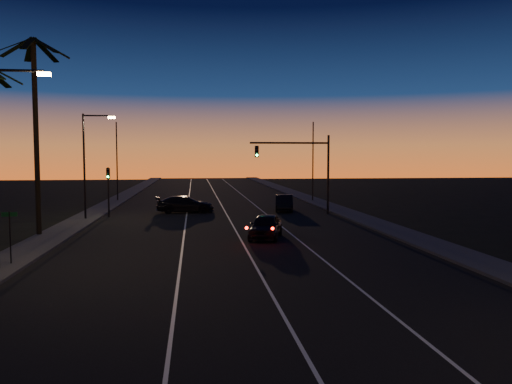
{
  "coord_description": "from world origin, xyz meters",
  "views": [
    {
      "loc": [
        -2.3,
        -3.1,
        5.12
      ],
      "look_at": [
        1.06,
        24.01,
        3.17
      ],
      "focal_mm": 35.0,
      "sensor_mm": 36.0,
      "label": 1
    }
  ],
  "objects": [
    {
      "name": "road",
      "position": [
        0.0,
        30.0,
        0.01
      ],
      "size": [
        20.0,
        170.0,
        0.01
      ],
      "primitive_type": "cube",
      "color": "black",
      "rests_on": "ground"
    },
    {
      "name": "sidewalk_left",
      "position": [
        -11.2,
        30.0,
        0.08
      ],
      "size": [
        2.4,
        170.0,
        0.16
      ],
      "primitive_type": "cube",
      "color": "#333331",
      "rests_on": "ground"
    },
    {
      "name": "sidewalk_right",
      "position": [
        11.2,
        30.0,
        0.08
      ],
      "size": [
        2.4,
        170.0,
        0.16
      ],
      "primitive_type": "cube",
      "color": "#333331",
      "rests_on": "ground"
    },
    {
      "name": "lane_stripe_left",
      "position": [
        -3.0,
        30.0,
        0.02
      ],
      "size": [
        0.12,
        160.0,
        0.01
      ],
      "primitive_type": "cube",
      "color": "silver",
      "rests_on": "road"
    },
    {
      "name": "lane_stripe_mid",
      "position": [
        0.5,
        30.0,
        0.02
      ],
      "size": [
        0.12,
        160.0,
        0.01
      ],
      "primitive_type": "cube",
      "color": "silver",
      "rests_on": "road"
    },
    {
      "name": "lane_stripe_right",
      "position": [
        4.0,
        30.0,
        0.02
      ],
      "size": [
        0.12,
        160.0,
        0.01
      ],
      "primitive_type": "cube",
      "color": "silver",
      "rests_on": "road"
    },
    {
      "name": "palm_far",
      "position": [
        -12.2,
        30.0,
        7.61
      ],
      "size": [
        4.25,
        4.16,
        12.53
      ],
      "color": "black",
      "rests_on": "ground"
    },
    {
      "name": "streetlight_left_near",
      "position": [
        -10.7,
        20.0,
        5.32
      ],
      "size": [
        2.55,
        0.26,
        9.0
      ],
      "color": "black",
      "rests_on": "ground"
    },
    {
      "name": "streetlight_left_far",
      "position": [
        -10.69,
        38.0,
        5.06
      ],
      "size": [
        2.55,
        0.26,
        8.5
      ],
      "color": "black",
      "rests_on": "ground"
    },
    {
      "name": "street_sign",
      "position": [
        -10.8,
        21.0,
        1.66
      ],
      "size": [
        0.7,
        0.06,
        2.6
      ],
      "color": "black",
      "rests_on": "ground"
    },
    {
      "name": "signal_mast",
      "position": [
        7.14,
        39.99,
        4.78
      ],
      "size": [
        7.1,
        0.41,
        7.0
      ],
      "color": "black",
      "rests_on": "ground"
    },
    {
      "name": "signal_post",
      "position": [
        -9.5,
        39.98,
        2.89
      ],
      "size": [
        0.28,
        0.37,
        4.2
      ],
      "color": "black",
      "rests_on": "ground"
    },
    {
      "name": "far_pole_left",
      "position": [
        -11.0,
        55.0,
        4.5
      ],
      "size": [
        0.14,
        0.14,
        9.0
      ],
      "primitive_type": "cylinder",
      "color": "black",
      "rests_on": "ground"
    },
    {
      "name": "far_pole_right",
      "position": [
        11.0,
        52.0,
        4.5
      ],
      "size": [
        0.14,
        0.14,
        9.0
      ],
      "primitive_type": "cylinder",
      "color": "black",
      "rests_on": "ground"
    },
    {
      "name": "lead_car",
      "position": [
        2.11,
        27.57,
        0.77
      ],
      "size": [
        3.01,
        5.21,
        1.51
      ],
      "color": "black",
      "rests_on": "road"
    },
    {
      "name": "right_car",
      "position": [
        6.05,
        42.82,
        0.76
      ],
      "size": [
        2.32,
        4.74,
        1.5
      ],
      "color": "black",
      "rests_on": "road"
    },
    {
      "name": "cross_car",
      "position": [
        -3.16,
        42.54,
        0.77
      ],
      "size": [
        5.28,
        2.25,
        1.52
      ],
      "color": "black",
      "rests_on": "road"
    }
  ]
}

